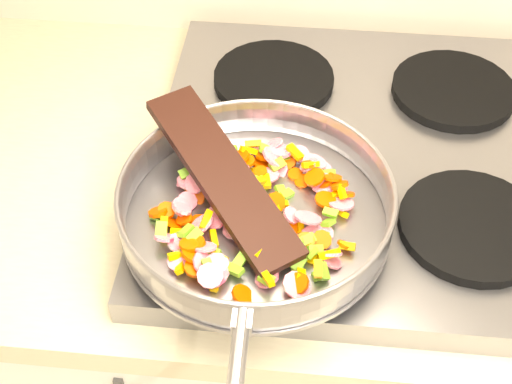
# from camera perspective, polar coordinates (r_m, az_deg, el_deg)

# --- Properties ---
(cooktop) EXTENTS (0.60, 0.60, 0.04)m
(cooktop) POSITION_cam_1_polar(r_m,az_deg,el_deg) (1.05, 8.38, 2.64)
(cooktop) COLOR #939399
(cooktop) RESTS_ON counter_top
(grate_fl) EXTENTS (0.19, 0.19, 0.02)m
(grate_fl) POSITION_cam_1_polar(r_m,az_deg,el_deg) (0.93, -0.02, -1.43)
(grate_fl) COLOR black
(grate_fl) RESTS_ON cooktop
(grate_fr) EXTENTS (0.19, 0.19, 0.02)m
(grate_fr) POSITION_cam_1_polar(r_m,az_deg,el_deg) (0.96, 16.93, -2.63)
(grate_fr) COLOR black
(grate_fr) RESTS_ON cooktop
(grate_bl) EXTENTS (0.19, 0.19, 0.02)m
(grate_bl) POSITION_cam_1_polar(r_m,az_deg,el_deg) (1.14, 1.43, 9.05)
(grate_bl) COLOR black
(grate_bl) RESTS_ON cooktop
(grate_br) EXTENTS (0.19, 0.19, 0.02)m
(grate_br) POSITION_cam_1_polar(r_m,az_deg,el_deg) (1.16, 15.50, 7.87)
(grate_br) COLOR black
(grate_br) RESTS_ON cooktop
(saute_pan) EXTENTS (0.39, 0.56, 0.06)m
(saute_pan) POSITION_cam_1_polar(r_m,az_deg,el_deg) (0.88, -0.01, -1.02)
(saute_pan) COLOR #9E9EA5
(saute_pan) RESTS_ON grate_fl
(vegetable_heap) EXTENTS (0.27, 0.28, 0.05)m
(vegetable_heap) POSITION_cam_1_polar(r_m,az_deg,el_deg) (0.90, -0.02, -1.44)
(vegetable_heap) COLOR #EDAC00
(vegetable_heap) RESTS_ON saute_pan
(wooden_spatula) EXTENTS (0.23, 0.27, 0.07)m
(wooden_spatula) POSITION_cam_1_polar(r_m,az_deg,el_deg) (0.89, -2.68, 1.32)
(wooden_spatula) COLOR black
(wooden_spatula) RESTS_ON saute_pan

